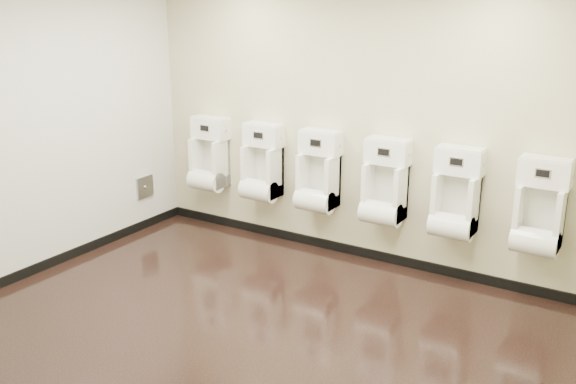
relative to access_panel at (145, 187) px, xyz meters
The scene contains 14 objects.
ground 2.80m from the access_panel, 25.81° to the right, with size 5.00×3.50×0.00m, color black.
back_wall 2.70m from the access_panel, 12.50° to the left, with size 5.00×0.02×2.80m, color beige.
front_wall 3.96m from the access_panel, 49.93° to the right, with size 5.00×0.02×2.80m, color beige.
left_wall 1.50m from the access_panel, 90.87° to the right, with size 0.02×3.50×2.80m, color beige.
tile_overlay_left 1.50m from the access_panel, 90.63° to the right, with size 0.01×3.50×2.80m, color white.
skirting_back 2.58m from the access_panel, 12.23° to the left, with size 5.00×0.02×0.10m, color black.
skirting_left 1.28m from the access_panel, 90.30° to the right, with size 0.02×3.50×0.10m, color black.
access_panel is the anchor object (origin of this frame).
urinal_0 0.83m from the access_panel, 32.03° to the left, with size 0.44×0.33×0.83m.
urinal_1 1.47m from the access_panel, 16.32° to the left, with size 0.44×0.33×0.83m.
urinal_2 2.14m from the access_panel, 10.98° to the left, with size 0.44×0.33×0.83m.
urinal_3 2.87m from the access_panel, ahead, with size 0.44×0.33×0.83m.
urinal_4 3.57m from the access_panel, ahead, with size 0.44×0.33×0.83m.
urinal_5 4.30m from the access_panel, ahead, with size 0.44×0.33×0.83m.
Camera 1 is at (2.71, -3.98, 2.63)m, focal length 40.00 mm.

